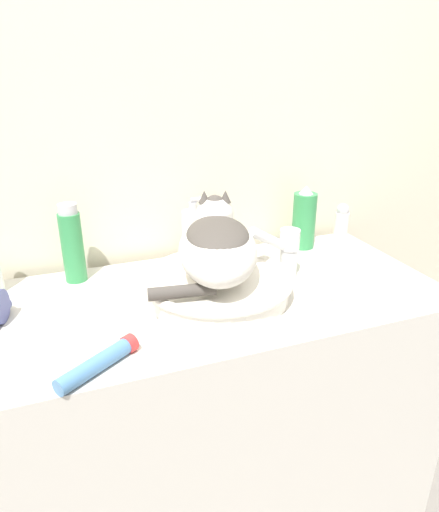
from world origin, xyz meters
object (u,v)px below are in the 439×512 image
deodorant_stick (341,223)px  cream_tube (99,363)px  shampoo_bottle_tall (72,244)px  spray_bottle_trigger (304,219)px  faucet (285,250)px  cat (217,243)px  soap_bar (343,298)px  soap_pump_bottle (194,237)px

deodorant_stick → cream_tube: (-0.77, -0.40, -0.04)m
shampoo_bottle_tall → spray_bottle_trigger: shampoo_bottle_tall is taller
deodorant_stick → shampoo_bottle_tall: bearing=-180.0°
faucet → spray_bottle_trigger: (0.15, 0.17, 0.01)m
faucet → cream_tube: faucet is taller
shampoo_bottle_tall → cream_tube: size_ratio=1.25×
cat → cream_tube: (-0.30, -0.20, -0.11)m
soap_bar → shampoo_bottle_tall: bearing=148.9°
cat → faucet: (0.19, 0.02, -0.05)m
deodorant_stick → cream_tube: bearing=-152.8°
spray_bottle_trigger → cream_tube: 0.75m
shampoo_bottle_tall → soap_pump_bottle: (0.31, 0.00, -0.02)m
soap_pump_bottle → cream_tube: (-0.30, -0.40, -0.06)m
cat → shampoo_bottle_tall: bearing=74.5°
soap_pump_bottle → cream_tube: bearing=-127.3°
faucet → soap_pump_bottle: size_ratio=0.84×
soap_pump_bottle → cream_tube: 0.50m
shampoo_bottle_tall → deodorant_stick: size_ratio=1.66×
soap_bar → soap_pump_bottle: bearing=126.4°
cat → cream_tube: bearing=141.3°
shampoo_bottle_tall → soap_bar: shampoo_bottle_tall is taller
cat → soap_pump_bottle: bearing=15.6°
cat → deodorant_stick: (0.47, 0.20, -0.07)m
spray_bottle_trigger → cream_tube: bearing=-148.2°
cream_tube → soap_bar: bearing=6.1°
cat → shampoo_bottle_tall: 0.36m
cat → cream_tube: size_ratio=2.22×
faucet → cream_tube: bearing=14.2°
faucet → shampoo_bottle_tall: (-0.49, 0.17, 0.02)m
spray_bottle_trigger → soap_pump_bottle: size_ratio=1.00×
deodorant_stick → soap_bar: (-0.22, -0.34, -0.05)m
cat → soap_bar: bearing=-101.8°
cat → shampoo_bottle_tall: cat is taller
faucet → cream_tube: 0.54m
shampoo_bottle_tall → soap_bar: 0.66m
cat → soap_bar: (0.25, -0.14, -0.12)m
shampoo_bottle_tall → cream_tube: shampoo_bottle_tall is taller
faucet → shampoo_bottle_tall: shampoo_bottle_tall is taller
cream_tube → deodorant_stick: bearing=27.2°
faucet → soap_pump_bottle: soap_pump_bottle is taller
soap_pump_bottle → faucet: bearing=-43.0°
spray_bottle_trigger → deodorant_stick: 0.13m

